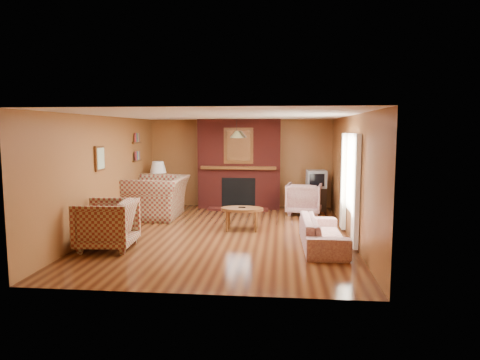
# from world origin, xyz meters

# --- Properties ---
(floor) EXTENTS (6.50, 6.50, 0.00)m
(floor) POSITION_xyz_m (0.00, 0.00, 0.00)
(floor) COLOR #411E0E
(floor) RESTS_ON ground
(ceiling) EXTENTS (6.50, 6.50, 0.00)m
(ceiling) POSITION_xyz_m (0.00, 0.00, 2.40)
(ceiling) COLOR white
(ceiling) RESTS_ON wall_back
(wall_back) EXTENTS (6.50, 0.00, 6.50)m
(wall_back) POSITION_xyz_m (0.00, 3.25, 1.20)
(wall_back) COLOR #955B2E
(wall_back) RESTS_ON floor
(wall_front) EXTENTS (6.50, 0.00, 6.50)m
(wall_front) POSITION_xyz_m (0.00, -3.25, 1.20)
(wall_front) COLOR #955B2E
(wall_front) RESTS_ON floor
(wall_left) EXTENTS (0.00, 6.50, 6.50)m
(wall_left) POSITION_xyz_m (-2.50, 0.00, 1.20)
(wall_left) COLOR #955B2E
(wall_left) RESTS_ON floor
(wall_right) EXTENTS (0.00, 6.50, 6.50)m
(wall_right) POSITION_xyz_m (2.50, 0.00, 1.20)
(wall_right) COLOR #955B2E
(wall_right) RESTS_ON floor
(fireplace) EXTENTS (2.20, 0.82, 2.40)m
(fireplace) POSITION_xyz_m (0.00, 2.98, 1.18)
(fireplace) COLOR #571813
(fireplace) RESTS_ON floor
(window_right) EXTENTS (0.10, 1.85, 2.00)m
(window_right) POSITION_xyz_m (2.45, -0.20, 1.13)
(window_right) COLOR beige
(window_right) RESTS_ON wall_right
(bookshelf) EXTENTS (0.09, 0.55, 0.71)m
(bookshelf) POSITION_xyz_m (-2.44, 1.90, 1.67)
(bookshelf) COLOR brown
(bookshelf) RESTS_ON wall_left
(botanical_print) EXTENTS (0.05, 0.40, 0.50)m
(botanical_print) POSITION_xyz_m (-2.47, -0.30, 1.55)
(botanical_print) COLOR brown
(botanical_print) RESTS_ON wall_left
(pendant_light) EXTENTS (0.36, 0.36, 0.48)m
(pendant_light) POSITION_xyz_m (0.00, 2.30, 2.00)
(pendant_light) COLOR black
(pendant_light) RESTS_ON ceiling
(plaid_loveseat) EXTENTS (1.34, 1.53, 0.99)m
(plaid_loveseat) POSITION_xyz_m (-1.85, 1.52, 0.50)
(plaid_loveseat) COLOR maroon
(plaid_loveseat) RESTS_ON floor
(plaid_armchair) EXTENTS (1.03, 1.01, 0.88)m
(plaid_armchair) POSITION_xyz_m (-1.95, -1.29, 0.44)
(plaid_armchair) COLOR maroon
(plaid_armchair) RESTS_ON floor
(floral_sofa) EXTENTS (0.77, 1.87, 0.54)m
(floral_sofa) POSITION_xyz_m (1.90, -0.83, 0.27)
(floral_sofa) COLOR beige
(floral_sofa) RESTS_ON floor
(floral_armchair) EXTENTS (0.96, 0.98, 0.79)m
(floral_armchair) POSITION_xyz_m (1.72, 2.29, 0.39)
(floral_armchair) COLOR beige
(floral_armchair) RESTS_ON floor
(coffee_table) EXTENTS (0.90, 0.56, 0.50)m
(coffee_table) POSITION_xyz_m (0.32, 0.37, 0.42)
(coffee_table) COLOR brown
(coffee_table) RESTS_ON floor
(side_table) EXTENTS (0.45, 0.45, 0.58)m
(side_table) POSITION_xyz_m (-2.10, 2.45, 0.29)
(side_table) COLOR brown
(side_table) RESTS_ON floor
(table_lamp) EXTENTS (0.43, 0.43, 0.71)m
(table_lamp) POSITION_xyz_m (-2.10, 2.45, 0.98)
(table_lamp) COLOR white
(table_lamp) RESTS_ON side_table
(tv_stand) EXTENTS (0.60, 0.56, 0.61)m
(tv_stand) POSITION_xyz_m (2.05, 2.80, 0.30)
(tv_stand) COLOR black
(tv_stand) RESTS_ON floor
(crt_tv) EXTENTS (0.53, 0.53, 0.46)m
(crt_tv) POSITION_xyz_m (2.05, 2.79, 0.84)
(crt_tv) COLOR #9A9CA1
(crt_tv) RESTS_ON tv_stand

